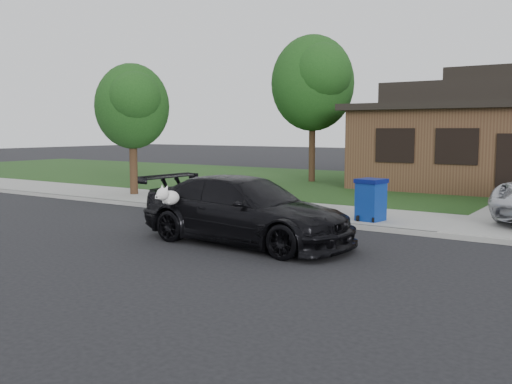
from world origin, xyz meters
The scene contains 8 objects.
ground centered at (0.00, 0.00, 0.00)m, with size 120.00×120.00×0.00m, color black.
sidewalk centered at (0.00, 5.00, 0.06)m, with size 60.00×3.00×0.12m, color gray.
curb centered at (0.00, 3.50, 0.06)m, with size 60.00×0.12×0.12m, color gray.
lawn centered at (0.00, 13.00, 0.07)m, with size 60.00×13.00×0.13m, color #193814.
sedan centered at (0.53, 0.59, 0.71)m, with size 4.98×2.48×1.42m.
recycling_bin centered at (1.86, 4.23, 0.66)m, with size 0.74×0.74×1.06m.
tree_0 centered at (-4.34, 12.88, 4.48)m, with size 3.78×3.60×6.34m.
tree_2 centered at (-7.38, 5.11, 3.27)m, with size 2.73×2.60×4.59m.
Camera 1 is at (7.34, -9.23, 2.41)m, focal length 40.00 mm.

